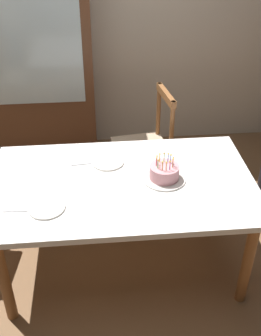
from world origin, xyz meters
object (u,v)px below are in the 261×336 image
(china_cabinet, at_px, (32,65))
(chair_spindle_back, at_px, (144,148))
(dining_table, at_px, (123,191))
(plate_near_celebrant, at_px, (46,208))
(birthday_cake, at_px, (164,173))
(plate_far_side, at_px, (108,162))

(china_cabinet, bearing_deg, chair_spindle_back, -37.48)
(dining_table, relative_size, chair_spindle_back, 1.78)
(dining_table, distance_m, plate_near_celebrant, 0.53)
(plate_near_celebrant, height_order, chair_spindle_back, chair_spindle_back)
(dining_table, relative_size, birthday_cake, 6.05)
(plate_far_side, relative_size, chair_spindle_back, 0.23)
(birthday_cake, distance_m, plate_near_celebrant, 0.77)
(dining_table, bearing_deg, china_cabinet, 114.27)
(dining_table, bearing_deg, plate_far_side, 110.38)
(china_cabinet, bearing_deg, dining_table, -65.73)
(plate_near_celebrant, height_order, china_cabinet, china_cabinet)
(plate_near_celebrant, relative_size, china_cabinet, 0.12)
(plate_near_celebrant, bearing_deg, china_cabinet, 97.55)
(dining_table, xyz_separation_m, china_cabinet, (-0.70, 1.56, 0.31))
(plate_far_side, height_order, china_cabinet, china_cabinet)
(dining_table, bearing_deg, birthday_cake, 0.79)
(chair_spindle_back, bearing_deg, plate_far_side, -118.71)
(plate_near_celebrant, relative_size, chair_spindle_back, 0.23)
(china_cabinet, bearing_deg, birthday_cake, -58.05)
(chair_spindle_back, height_order, china_cabinet, china_cabinet)
(plate_far_side, bearing_deg, china_cabinet, 114.92)
(plate_far_side, relative_size, china_cabinet, 0.12)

